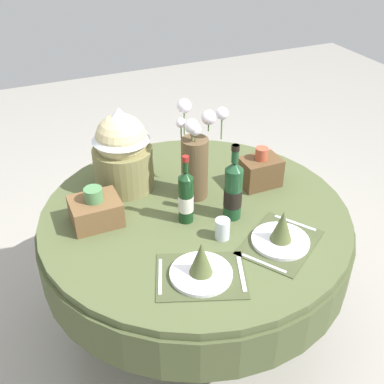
{
  "coord_description": "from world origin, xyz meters",
  "views": [
    {
      "loc": [
        -0.71,
        -1.59,
        2.01
      ],
      "look_at": [
        0.0,
        0.03,
        0.83
      ],
      "focal_mm": 44.09,
      "sensor_mm": 36.0,
      "label": 1
    }
  ],
  "objects": [
    {
      "name": "tumbler_near_left",
      "position": [
        0.03,
        -0.22,
        0.8
      ],
      "size": [
        0.06,
        0.06,
        0.09
      ],
      "primitive_type": "cylinder",
      "color": "silver",
      "rests_on": "dining_table"
    },
    {
      "name": "flower_vase",
      "position": [
        0.05,
        0.12,
        0.95
      ],
      "size": [
        0.2,
        0.17,
        0.47
      ],
      "color": "brown",
      "rests_on": "dining_table"
    },
    {
      "name": "ground",
      "position": [
        0.0,
        0.0,
        0.0
      ],
      "size": [
        8.0,
        8.0,
        0.0
      ],
      "primitive_type": "plane",
      "color": "#9E998E"
    },
    {
      "name": "dining_table",
      "position": [
        0.0,
        0.0,
        0.61
      ],
      "size": [
        1.43,
        1.43,
        0.75
      ],
      "color": "#4C5633",
      "rests_on": "ground"
    },
    {
      "name": "place_setting_right",
      "position": [
        0.23,
        -0.35,
        0.8
      ],
      "size": [
        0.43,
        0.4,
        0.16
      ],
      "color": "#41492B",
      "rests_on": "dining_table"
    },
    {
      "name": "place_setting_left",
      "position": [
        -0.15,
        -0.4,
        0.8
      ],
      "size": [
        0.41,
        0.36,
        0.16
      ],
      "color": "#41492B",
      "rests_on": "dining_table"
    },
    {
      "name": "gift_tub_back_left",
      "position": [
        -0.23,
        0.33,
        0.97
      ],
      "size": [
        0.28,
        0.28,
        0.41
      ],
      "color": "olive",
      "rests_on": "dining_table"
    },
    {
      "name": "woven_basket_side_left",
      "position": [
        -0.43,
        0.1,
        0.82
      ],
      "size": [
        0.21,
        0.18,
        0.17
      ],
      "color": "brown",
      "rests_on": "dining_table"
    },
    {
      "name": "wine_bottle_left",
      "position": [
        -0.07,
        -0.05,
        0.88
      ],
      "size": [
        0.07,
        0.07,
        0.32
      ],
      "color": "#143819",
      "rests_on": "dining_table"
    },
    {
      "name": "wine_bottle_centre",
      "position": [
        0.13,
        -0.11,
        0.89
      ],
      "size": [
        0.08,
        0.08,
        0.36
      ],
      "color": "#194223",
      "rests_on": "dining_table"
    },
    {
      "name": "woven_basket_side_right",
      "position": [
        0.38,
        0.08,
        0.83
      ],
      "size": [
        0.19,
        0.14,
        0.2
      ],
      "color": "brown",
      "rests_on": "dining_table"
    }
  ]
}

